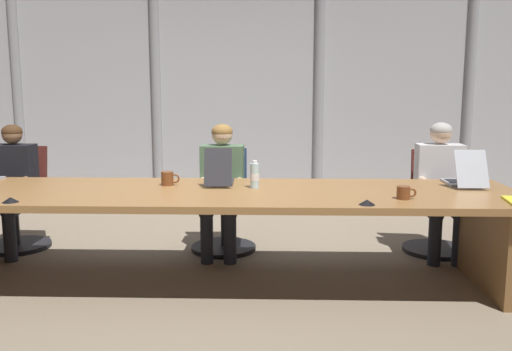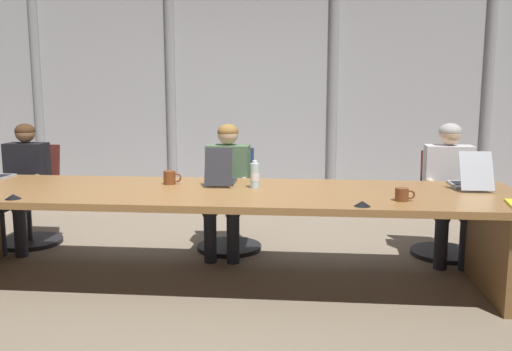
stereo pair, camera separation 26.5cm
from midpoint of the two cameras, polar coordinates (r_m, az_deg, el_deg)
ground_plane at (r=4.31m, az=-6.09°, el=-11.19°), size 14.61×14.61×0.00m
conference_table at (r=4.14m, az=-6.23°, el=-3.33°), size 4.57×1.16×0.73m
curtain_backdrop at (r=6.73m, az=-3.12°, el=7.92°), size 7.31×0.17×2.71m
laptop_left_mid at (r=4.35m, az=-5.58°, el=-0.20°), size 0.22×0.42×0.30m
laptop_center at (r=4.56m, az=19.37°, el=-0.27°), size 0.24×0.48×0.29m
office_chair_left_end at (r=5.68m, az=-24.85°, el=-3.28°), size 0.60×0.60×0.95m
office_chair_left_mid at (r=5.11m, az=-4.90°, el=-3.79°), size 0.60×0.60×0.93m
office_chair_center at (r=5.26m, az=16.99°, el=-3.81°), size 0.60×0.60×0.92m
person_left_end at (r=5.47m, az=-25.56°, el=-0.56°), size 0.37×0.55×1.17m
person_left_mid at (r=4.90m, az=-5.17°, el=-0.61°), size 0.40×0.55×1.17m
person_center at (r=5.05m, az=17.36°, el=-0.55°), size 0.43×0.56×1.19m
water_bottle_primary at (r=4.18m, az=-1.95°, el=-0.03°), size 0.07×0.07×0.21m
coffee_mug_near at (r=4.38m, az=-10.92°, el=-0.32°), size 0.15×0.10×0.11m
coffee_mug_far at (r=3.87m, az=13.34°, el=-1.77°), size 0.14×0.09×0.09m
conference_mic_left_side at (r=3.64m, az=9.50°, el=-2.79°), size 0.11×0.11×0.03m
conference_mic_middle at (r=4.08m, az=-26.02°, el=-2.30°), size 0.11×0.11×0.03m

